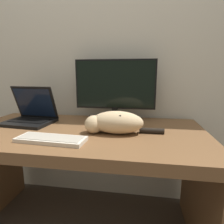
% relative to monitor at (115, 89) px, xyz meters
% --- Properties ---
extents(wall_back, '(6.40, 0.06, 2.60)m').
position_rel_monitor_xyz_m(wall_back, '(-0.16, 0.16, 0.36)').
color(wall_back, beige).
rests_on(wall_back, ground_plane).
extents(desk, '(1.50, 0.77, 0.71)m').
position_rel_monitor_xyz_m(desk, '(-0.16, -0.29, -0.38)').
color(desk, brown).
rests_on(desk, ground_plane).
extents(monitor, '(0.59, 0.19, 0.44)m').
position_rel_monitor_xyz_m(monitor, '(0.00, 0.00, 0.00)').
color(monitor, black).
rests_on(monitor, desk).
extents(laptop, '(0.34, 0.28, 0.25)m').
position_rel_monitor_xyz_m(laptop, '(-0.57, -0.18, -0.18)').
color(laptop, black).
rests_on(laptop, desk).
extents(external_keyboard, '(0.36, 0.15, 0.02)m').
position_rel_monitor_xyz_m(external_keyboard, '(-0.26, -0.51, -0.22)').
color(external_keyboard, beige).
rests_on(external_keyboard, desk).
extents(cat, '(0.46, 0.15, 0.13)m').
position_rel_monitor_xyz_m(cat, '(0.04, -0.32, -0.17)').
color(cat, '#D1B284').
rests_on(cat, desk).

